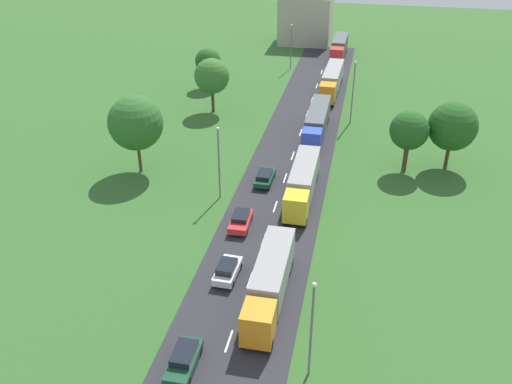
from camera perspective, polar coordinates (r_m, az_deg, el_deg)
The scene contains 21 objects.
road at distance 56.63m, azimuth 1.11°, elevation -4.01°, with size 10.00×140.00×0.06m, color #2B2B30.
lane_marking_centre at distance 52.33m, azimuth -0.00°, elevation -7.17°, with size 0.16×118.18×0.01m.
truck_lead at distance 46.86m, azimuth 1.42°, elevation -9.05°, with size 2.54×12.12×3.68m.
truck_second at distance 61.48m, azimuth 4.77°, elevation 1.10°, with size 2.52×12.51×3.58m.
truck_third at distance 77.12m, azimuth 6.22°, elevation 7.18°, with size 2.50×13.60×3.50m.
truck_fourth at distance 93.53m, azimuth 7.73°, elevation 11.25°, with size 2.82×13.95×3.70m.
truck_fifth at distance 112.61m, azimuth 8.46°, elevation 14.38°, with size 2.65×12.03×3.69m.
car_lead at distance 42.70m, azimuth -7.36°, elevation -16.50°, with size 1.87×4.46×1.50m.
car_second at distance 50.16m, azimuth -2.94°, elevation -7.93°, with size 1.92×3.98×1.59m.
car_third at distance 56.88m, azimuth -1.57°, elevation -2.88°, with size 2.01×4.24×1.46m.
car_fourth at distance 64.99m, azimuth 0.89°, elevation 1.57°, with size 1.88×4.50×1.37m.
lamppost_lead at distance 39.43m, azimuth 5.68°, elevation -13.36°, with size 0.36×0.36×8.38m.
lamppost_second at distance 60.29m, azimuth -3.81°, elevation 3.32°, with size 0.36×0.36×8.48m.
lamppost_third at distance 80.86m, azimuth 9.85°, elevation 10.24°, with size 0.36×0.36×9.12m.
lamppost_fourth at distance 104.31m, azimuth 3.60°, elevation 14.76°, with size 0.36×0.36×8.14m.
tree_oak at distance 83.91m, azimuth -4.52°, elevation 11.67°, with size 5.16×5.16×8.14m.
tree_birch at distance 68.17m, azimuth 15.34°, elevation 6.05°, with size 4.60×4.60×7.62m.
tree_maple at distance 94.65m, azimuth -4.91°, elevation 13.12°, with size 4.21×4.21×6.65m.
tree_pine at distance 70.17m, azimuth 19.39°, elevation 6.31°, with size 5.79×5.79×8.44m.
tree_elm at distance 66.66m, azimuth -12.16°, elevation 6.89°, with size 6.43×6.43×9.55m.
distant_building at distance 123.25m, azimuth 5.12°, elevation 17.20°, with size 10.53×10.55×9.70m, color #B2A899.
Camera 1 is at (8.55, -21.76, 31.56)m, focal length 39.30 mm.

